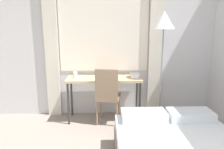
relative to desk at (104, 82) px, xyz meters
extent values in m
cube|color=silver|center=(0.10, 0.31, 0.65)|extent=(4.84, 0.05, 2.70)
cube|color=white|center=(0.00, 0.28, 0.90)|extent=(1.61, 0.01, 1.50)
cube|color=beige|center=(-0.94, 0.24, 0.60)|extent=(0.24, 0.06, 2.60)
cube|color=beige|center=(0.94, 0.24, 0.60)|extent=(0.24, 0.06, 2.60)
cube|color=tan|center=(0.00, 0.00, 0.05)|extent=(1.31, 0.46, 0.04)
cylinder|color=#333333|center=(-0.61, -0.19, -0.34)|extent=(0.04, 0.04, 0.74)
cylinder|color=#333333|center=(0.61, -0.19, -0.34)|extent=(0.04, 0.04, 0.74)
cylinder|color=#333333|center=(-0.61, 0.19, -0.34)|extent=(0.04, 0.04, 0.74)
cylinder|color=#333333|center=(0.61, 0.19, -0.34)|extent=(0.04, 0.04, 0.74)
cube|color=#8C7259|center=(0.07, -0.11, -0.25)|extent=(0.46, 0.46, 0.05)
cube|color=#8C7259|center=(0.04, -0.29, 0.03)|extent=(0.38, 0.10, 0.51)
cylinder|color=#8C7259|center=(-0.13, -0.25, -0.49)|extent=(0.03, 0.03, 0.43)
cylinder|color=#8C7259|center=(0.21, -0.31, -0.49)|extent=(0.03, 0.03, 0.43)
cylinder|color=#8C7259|center=(-0.07, 0.08, -0.49)|extent=(0.03, 0.03, 0.43)
cylinder|color=#8C7259|center=(0.27, 0.03, -0.49)|extent=(0.03, 0.03, 0.43)
cube|color=silver|center=(0.53, -1.01, -0.21)|extent=(0.59, 0.32, 0.12)
cube|color=silver|center=(1.17, -1.01, -0.21)|extent=(0.59, 0.32, 0.12)
cylinder|color=#4C4C51|center=(0.97, -0.15, -0.69)|extent=(0.24, 0.24, 0.03)
cylinder|color=gray|center=(0.97, -0.15, 0.12)|extent=(0.02, 0.02, 1.59)
cone|color=silver|center=(0.97, -0.15, 1.06)|extent=(0.36, 0.36, 0.28)
cube|color=white|center=(0.53, -0.03, 0.11)|extent=(0.13, 0.17, 0.07)
cube|color=white|center=(0.53, -0.03, 0.15)|extent=(0.15, 0.06, 0.02)
cube|color=maroon|center=(0.06, -0.01, 0.09)|extent=(0.22, 0.22, 0.02)
cube|color=white|center=(0.06, -0.01, 0.09)|extent=(0.21, 0.21, 0.01)
cylinder|color=white|center=(-0.51, 0.02, 0.13)|extent=(0.07, 0.07, 0.10)
camera|label=1|loc=(0.02, -3.72, 0.99)|focal=35.00mm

